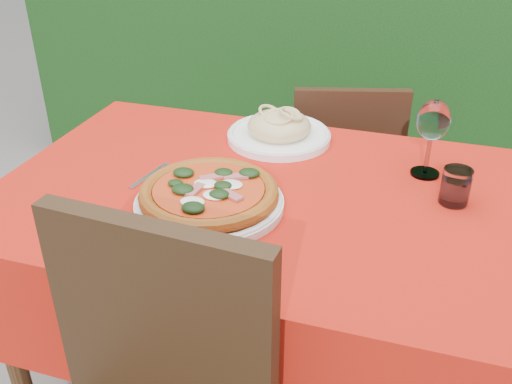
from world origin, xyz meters
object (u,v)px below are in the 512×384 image
(chair_far, at_px, (342,174))
(fork, at_px, (146,178))
(water_glass, at_px, (455,188))
(wine_glass, at_px, (433,124))
(pasta_plate, at_px, (279,130))
(pizza_plate, at_px, (209,196))

(chair_far, xyz_separation_m, fork, (-0.40, -0.70, 0.28))
(water_glass, xyz_separation_m, wine_glass, (-0.07, 0.13, 0.10))
(pasta_plate, xyz_separation_m, water_glass, (0.49, -0.22, 0.01))
(pizza_plate, height_order, water_glass, water_glass)
(pizza_plate, distance_m, fork, 0.22)
(chair_far, distance_m, pasta_plate, 0.50)
(fork, bearing_deg, water_glass, 19.05)
(fork, bearing_deg, chair_far, 70.84)
(pizza_plate, bearing_deg, pasta_plate, 82.63)
(water_glass, relative_size, wine_glass, 0.44)
(water_glass, height_order, fork, water_glass)
(pizza_plate, xyz_separation_m, fork, (-0.20, 0.08, -0.03))
(chair_far, relative_size, fork, 4.98)
(pasta_plate, relative_size, wine_glass, 1.48)
(pizza_plate, relative_size, pasta_plate, 1.25)
(pizza_plate, xyz_separation_m, wine_glass, (0.47, 0.32, 0.11))
(chair_far, xyz_separation_m, pizza_plate, (-0.19, -0.78, 0.31))
(water_glass, bearing_deg, wine_glass, 119.14)
(chair_far, distance_m, fork, 0.85)
(pasta_plate, bearing_deg, pizza_plate, -97.37)
(chair_far, bearing_deg, fork, 45.08)
(pasta_plate, xyz_separation_m, wine_glass, (0.41, -0.09, 0.11))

